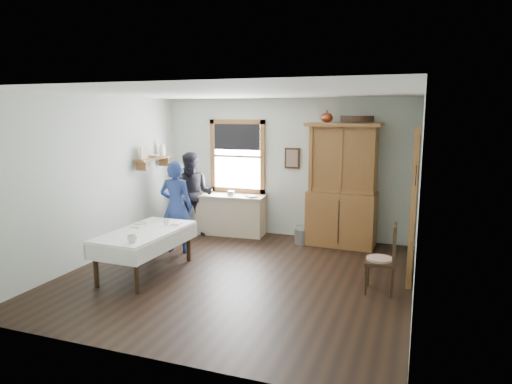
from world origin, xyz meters
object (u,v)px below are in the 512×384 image
(dining_table, at_px, (146,252))
(china_hutch, at_px, (342,185))
(spindle_chair, at_px, (380,258))
(wicker_basket, at_px, (334,241))
(pail, at_px, (302,236))
(figure_dark, at_px, (193,197))
(woman_blue, at_px, (176,210))
(work_counter, at_px, (230,215))

(dining_table, bearing_deg, china_hutch, 44.57)
(spindle_chair, distance_m, wicker_basket, 2.24)
(spindle_chair, height_order, pail, spindle_chair)
(china_hutch, height_order, dining_table, china_hutch)
(china_hutch, bearing_deg, pail, -165.19)
(pail, bearing_deg, figure_dark, -176.24)
(dining_table, xyz_separation_m, pail, (1.84, 2.36, -0.19))
(woman_blue, bearing_deg, work_counter, -113.24)
(work_counter, bearing_deg, wicker_basket, -7.60)
(spindle_chair, relative_size, wicker_basket, 3.19)
(dining_table, distance_m, pail, 3.00)
(china_hutch, bearing_deg, figure_dark, -171.38)
(work_counter, distance_m, china_hutch, 2.34)
(work_counter, bearing_deg, spindle_chair, -38.42)
(work_counter, xyz_separation_m, wicker_basket, (2.13, -0.13, -0.31))
(work_counter, relative_size, dining_table, 0.84)
(pail, bearing_deg, spindle_chair, -50.80)
(spindle_chair, bearing_deg, pail, 125.06)
(woman_blue, xyz_separation_m, figure_dark, (-0.23, 1.08, 0.02))
(wicker_basket, bearing_deg, figure_dark, -176.04)
(china_hutch, bearing_deg, woman_blue, -149.78)
(spindle_chair, height_order, figure_dark, figure_dark)
(work_counter, distance_m, pail, 1.55)
(pail, distance_m, woman_blue, 2.38)
(wicker_basket, height_order, woman_blue, woman_blue)
(wicker_basket, xyz_separation_m, woman_blue, (-2.55, -1.27, 0.66))
(dining_table, height_order, pail, dining_table)
(work_counter, xyz_separation_m, china_hutch, (2.22, -0.03, 0.72))
(pail, bearing_deg, dining_table, -128.01)
(work_counter, relative_size, spindle_chair, 1.46)
(spindle_chair, xyz_separation_m, woman_blue, (-3.52, 0.71, 0.27))
(china_hutch, height_order, figure_dark, china_hutch)
(spindle_chair, relative_size, figure_dark, 0.63)
(china_hutch, xyz_separation_m, spindle_chair, (0.87, -2.08, -0.64))
(dining_table, xyz_separation_m, woman_blue, (-0.10, 1.14, 0.41))
(work_counter, xyz_separation_m, woman_blue, (-0.43, -1.40, 0.35))
(china_hutch, distance_m, dining_table, 3.66)
(china_hutch, relative_size, pail, 7.89)
(woman_blue, distance_m, figure_dark, 1.11)
(china_hutch, distance_m, wicker_basket, 1.04)
(wicker_basket, xyz_separation_m, figure_dark, (-2.78, -0.19, 0.68))
(woman_blue, relative_size, figure_dark, 0.97)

